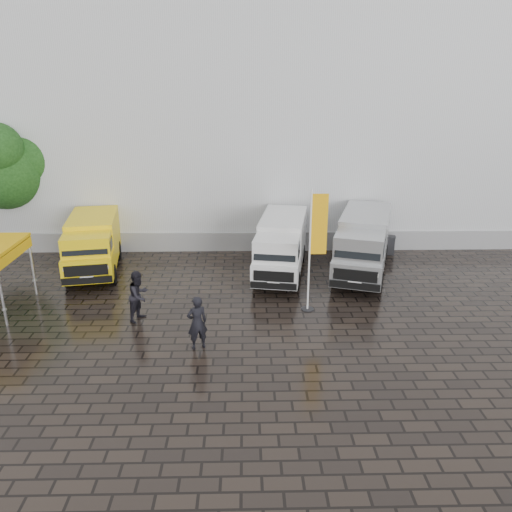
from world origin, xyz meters
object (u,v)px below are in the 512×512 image
Objects in this scene: van_silver at (363,245)px; person_tent at (139,296)px; van_white at (281,247)px; flagpole at (315,245)px; person_front at (197,323)px; van_yellow at (93,246)px; wheelie_bin at (389,245)px.

person_tent is at bearing -136.11° from van_silver.
van_silver is (3.77, -0.04, 0.09)m from van_white.
person_front is (-4.23, -2.88, -1.75)m from flagpole.
van_silver is (12.52, -0.48, 0.11)m from van_yellow.
van_yellow is at bearing -157.62° from wheelie_bin.
flagpole is 5.05× the size of wheelie_bin.
person_front is at bearing -62.60° from van_yellow.
van_white reaches higher than van_yellow.
flagpole is (9.72, -4.39, 1.44)m from van_yellow.
van_white is at bearing 103.79° from flagpole.
person_tent is (3.12, -5.09, -0.28)m from van_yellow.
flagpole reaches higher than person_front.
van_yellow is 1.12× the size of flagpole.
flagpole is at bearing -168.03° from person_front.
wheelie_bin is at bearing -1.09° from van_yellow.
person_tent reaches higher than wheelie_bin.
van_white is (8.75, -0.44, 0.02)m from van_yellow.
van_white is 7.31m from person_tent.
van_white is 3.10× the size of person_front.
van_yellow is 14.73m from wheelie_bin.
van_silver is 3.33× the size of person_front.
person_tent is at bearing -68.10° from van_yellow.
van_silver is at bearing -113.38° from wheelie_bin.
person_front reaches higher than wheelie_bin.
person_front is (-9.06, -9.46, 0.47)m from wheelie_bin.
van_silver reaches higher than van_white.
wheelie_bin is 13.11m from person_front.
flagpole reaches higher than van_yellow.
flagpole reaches higher than van_silver.
van_yellow is 0.93× the size of van_white.
van_silver is at bearing 54.37° from flagpole.
person_front is at bearing -119.92° from wheelie_bin.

